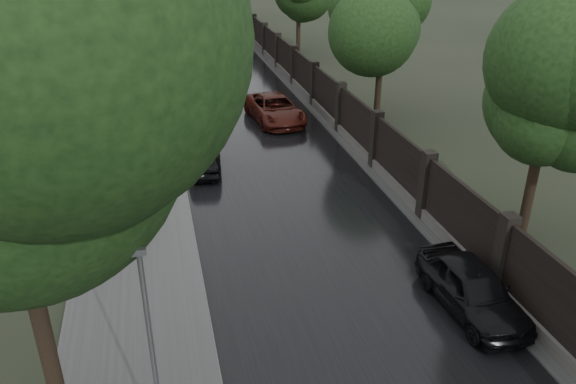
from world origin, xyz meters
The scene contains 10 objects.
fence_right centered at (4.60, 32.01, 1.01)m, with size 0.45×75.72×2.70m.
tree_left_near centered at (-7.60, 3.00, 6.42)m, with size 5.44×5.44×9.16m.
tree_left_far centered at (-8.00, 30.00, 5.24)m, with size 4.25×4.25×7.39m.
tree_right_a centered at (7.50, 8.00, 4.95)m, with size 4.08×4.08×7.01m.
tree_right_b centered at (7.50, 22.00, 4.95)m, with size 4.08×4.08×7.01m.
lamp_post centered at (-5.40, 1.50, 2.67)m, with size 0.25×0.12×5.11m.
traffic_light centered at (-4.30, 24.99, 2.40)m, with size 0.16×0.32×4.00m.
hatchback_left centered at (-3.00, 16.44, 0.62)m, with size 1.47×3.67×1.25m, color black.
car_right_near centered at (3.40, 4.51, 0.72)m, with size 1.71×4.24×1.45m, color black.
car_right_far centered at (1.60, 22.56, 0.74)m, with size 2.45×5.32×1.48m, color #34100B.
Camera 1 is at (-4.85, -7.12, 10.16)m, focal length 35.00 mm.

